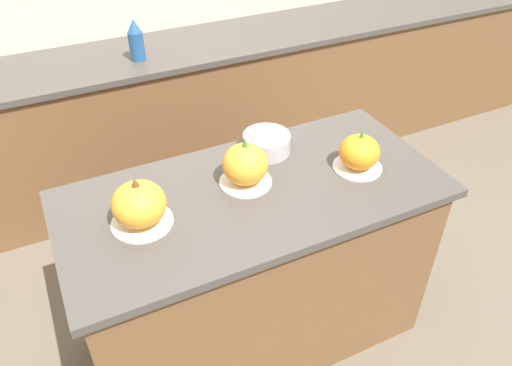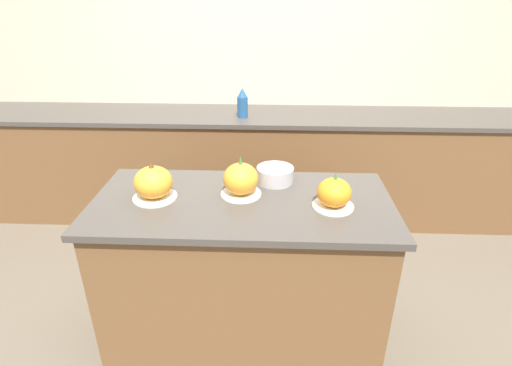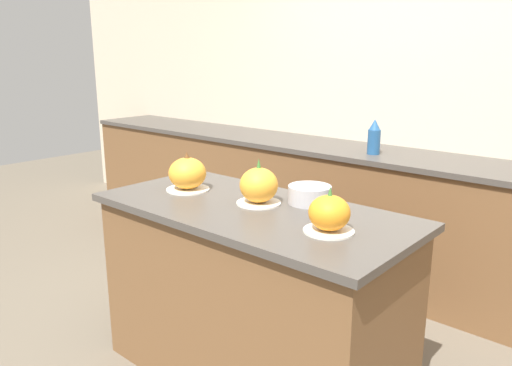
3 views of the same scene
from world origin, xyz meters
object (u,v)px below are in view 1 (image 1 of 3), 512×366
object	(u,v)px
pumpkin_cake_left	(139,205)
pumpkin_cake_center	(245,165)
pumpkin_cake_right	(359,153)
mixing_bowl	(267,143)
bottle_tall	(136,41)

from	to	relation	value
pumpkin_cake_left	pumpkin_cake_center	world-z (taller)	pumpkin_cake_center
pumpkin_cake_left	pumpkin_cake_right	world-z (taller)	pumpkin_cake_left
pumpkin_cake_left	pumpkin_cake_center	xyz separation A→B (m)	(0.43, 0.06, 0.00)
pumpkin_cake_right	mixing_bowl	bearing A→B (deg)	136.18
mixing_bowl	pumpkin_cake_right	bearing A→B (deg)	-43.82
pumpkin_cake_left	mixing_bowl	size ratio (longest dim) A/B	1.10
pumpkin_cake_right	pumpkin_cake_left	bearing A→B (deg)	176.58
pumpkin_cake_center	bottle_tall	xyz separation A→B (m)	(-0.08, 1.25, 0.06)
pumpkin_cake_center	mixing_bowl	world-z (taller)	pumpkin_cake_center
bottle_tall	mixing_bowl	world-z (taller)	bottle_tall
pumpkin_cake_center	pumpkin_cake_right	distance (m)	0.47
pumpkin_cake_right	mixing_bowl	size ratio (longest dim) A/B	1.00
pumpkin_cake_right	mixing_bowl	world-z (taller)	pumpkin_cake_right
pumpkin_cake_right	bottle_tall	world-z (taller)	bottle_tall
bottle_tall	mixing_bowl	distance (m)	1.13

